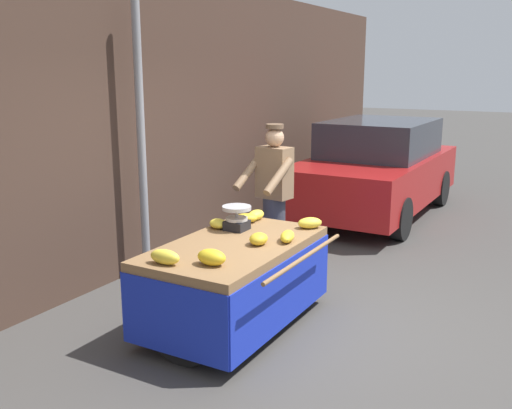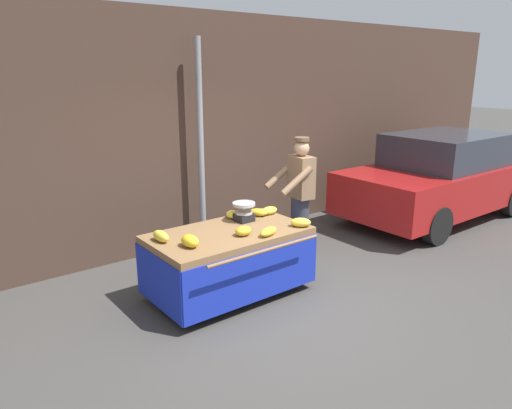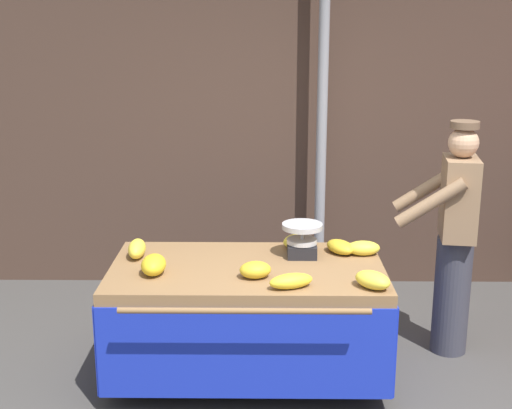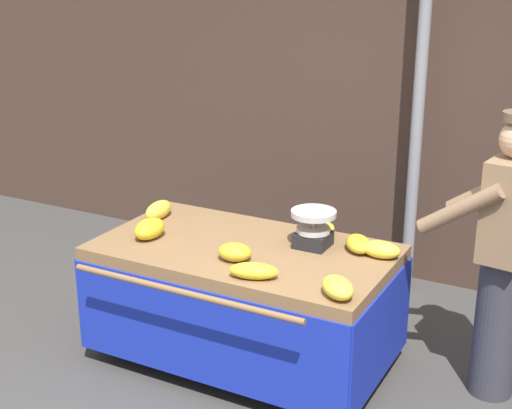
{
  "view_description": "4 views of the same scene",
  "coord_description": "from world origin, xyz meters",
  "px_view_note": "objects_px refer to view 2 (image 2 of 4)",
  "views": [
    {
      "loc": [
        -4.6,
        -1.89,
        2.31
      ],
      "look_at": [
        -0.25,
        0.57,
        1.13
      ],
      "focal_mm": 40.6,
      "sensor_mm": 36.0,
      "label": 1
    },
    {
      "loc": [
        -3.35,
        -3.6,
        2.6
      ],
      "look_at": [
        -0.04,
        0.65,
        1.07
      ],
      "focal_mm": 33.6,
      "sensor_mm": 36.0,
      "label": 2
    },
    {
      "loc": [
        -0.29,
        -3.69,
        2.4
      ],
      "look_at": [
        -0.34,
        0.81,
        1.2
      ],
      "focal_mm": 49.14,
      "sensor_mm": 36.0,
      "label": 3
    },
    {
      "loc": [
        1.65,
        -2.96,
        2.5
      ],
      "look_at": [
        -0.27,
        0.62,
        1.12
      ],
      "focal_mm": 51.32,
      "sensor_mm": 36.0,
      "label": 4
    }
  ],
  "objects_px": {
    "weighing_scale": "(244,212)",
    "banana_bunch_7": "(269,210)",
    "banana_bunch_2": "(233,214)",
    "vendor_person": "(300,198)",
    "banana_bunch_0": "(258,212)",
    "banana_bunch_1": "(243,231)",
    "parked_car": "(440,177)",
    "banana_bunch_6": "(190,241)",
    "banana_bunch_4": "(161,236)",
    "banana_cart": "(229,249)",
    "banana_bunch_3": "(301,222)",
    "banana_bunch_5": "(268,231)",
    "street_pole": "(201,148)"
  },
  "relations": [
    {
      "from": "weighing_scale",
      "to": "banana_bunch_7",
      "type": "bearing_deg",
      "value": 4.14
    },
    {
      "from": "banana_bunch_2",
      "to": "vendor_person",
      "type": "height_order",
      "value": "vendor_person"
    },
    {
      "from": "vendor_person",
      "to": "banana_bunch_0",
      "type": "bearing_deg",
      "value": -171.86
    },
    {
      "from": "weighing_scale",
      "to": "banana_bunch_1",
      "type": "height_order",
      "value": "weighing_scale"
    },
    {
      "from": "banana_bunch_2",
      "to": "vendor_person",
      "type": "bearing_deg",
      "value": -0.44
    },
    {
      "from": "weighing_scale",
      "to": "parked_car",
      "type": "distance_m",
      "value": 4.36
    },
    {
      "from": "parked_car",
      "to": "banana_bunch_6",
      "type": "bearing_deg",
      "value": -175.8
    },
    {
      "from": "banana_bunch_0",
      "to": "banana_bunch_6",
      "type": "xyz_separation_m",
      "value": [
        -1.25,
        -0.42,
        0.02
      ]
    },
    {
      "from": "banana_bunch_4",
      "to": "banana_bunch_6",
      "type": "distance_m",
      "value": 0.37
    },
    {
      "from": "weighing_scale",
      "to": "banana_bunch_2",
      "type": "bearing_deg",
      "value": 101.1
    },
    {
      "from": "parked_car",
      "to": "banana_bunch_2",
      "type": "bearing_deg",
      "value": 177.93
    },
    {
      "from": "banana_bunch_1",
      "to": "banana_bunch_2",
      "type": "height_order",
      "value": "banana_bunch_1"
    },
    {
      "from": "banana_bunch_0",
      "to": "vendor_person",
      "type": "distance_m",
      "value": 0.83
    },
    {
      "from": "banana_bunch_6",
      "to": "banana_bunch_2",
      "type": "bearing_deg",
      "value": 30.48
    },
    {
      "from": "banana_cart",
      "to": "parked_car",
      "type": "height_order",
      "value": "parked_car"
    },
    {
      "from": "weighing_scale",
      "to": "banana_bunch_3",
      "type": "relative_size",
      "value": 1.17
    },
    {
      "from": "banana_bunch_1",
      "to": "banana_bunch_5",
      "type": "distance_m",
      "value": 0.28
    },
    {
      "from": "banana_bunch_2",
      "to": "banana_bunch_6",
      "type": "height_order",
      "value": "banana_bunch_6"
    },
    {
      "from": "banana_bunch_7",
      "to": "weighing_scale",
      "type": "bearing_deg",
      "value": -175.86
    },
    {
      "from": "banana_bunch_1",
      "to": "banana_bunch_0",
      "type": "bearing_deg",
      "value": 39.16
    },
    {
      "from": "banana_cart",
      "to": "vendor_person",
      "type": "distance_m",
      "value": 1.55
    },
    {
      "from": "banana_bunch_3",
      "to": "parked_car",
      "type": "distance_m",
      "value": 4.01
    },
    {
      "from": "parked_car",
      "to": "banana_bunch_5",
      "type": "bearing_deg",
      "value": -172.05
    },
    {
      "from": "banana_cart",
      "to": "banana_bunch_3",
      "type": "bearing_deg",
      "value": -26.12
    },
    {
      "from": "banana_bunch_4",
      "to": "banana_bunch_3",
      "type": "bearing_deg",
      "value": -19.89
    },
    {
      "from": "banana_bunch_4",
      "to": "banana_bunch_7",
      "type": "xyz_separation_m",
      "value": [
        1.57,
        0.06,
        -0.01
      ]
    },
    {
      "from": "banana_bunch_3",
      "to": "parked_car",
      "type": "bearing_deg",
      "value": 8.86
    },
    {
      "from": "banana_bunch_6",
      "to": "vendor_person",
      "type": "xyz_separation_m",
      "value": [
        2.07,
        0.54,
        0.01
      ]
    },
    {
      "from": "banana_bunch_1",
      "to": "parked_car",
      "type": "relative_size",
      "value": 0.05
    },
    {
      "from": "banana_bunch_1",
      "to": "vendor_person",
      "type": "relative_size",
      "value": 0.12
    },
    {
      "from": "weighing_scale",
      "to": "banana_bunch_5",
      "type": "height_order",
      "value": "weighing_scale"
    },
    {
      "from": "banana_bunch_0",
      "to": "banana_bunch_4",
      "type": "xyz_separation_m",
      "value": [
        -1.41,
        -0.09,
        0.01
      ]
    },
    {
      "from": "banana_bunch_7",
      "to": "vendor_person",
      "type": "distance_m",
      "value": 0.69
    },
    {
      "from": "banana_cart",
      "to": "banana_bunch_5",
      "type": "distance_m",
      "value": 0.54
    },
    {
      "from": "parked_car",
      "to": "street_pole",
      "type": "bearing_deg",
      "value": 162.41
    },
    {
      "from": "street_pole",
      "to": "weighing_scale",
      "type": "distance_m",
      "value": 1.49
    },
    {
      "from": "banana_cart",
      "to": "banana_bunch_0",
      "type": "bearing_deg",
      "value": 22.52
    },
    {
      "from": "banana_bunch_4",
      "to": "banana_bunch_7",
      "type": "height_order",
      "value": "banana_bunch_4"
    },
    {
      "from": "street_pole",
      "to": "banana_cart",
      "type": "height_order",
      "value": "street_pole"
    },
    {
      "from": "street_pole",
      "to": "banana_bunch_7",
      "type": "xyz_separation_m",
      "value": [
        0.2,
        -1.31,
        -0.67
      ]
    },
    {
      "from": "banana_bunch_7",
      "to": "parked_car",
      "type": "distance_m",
      "value": 3.93
    },
    {
      "from": "street_pole",
      "to": "banana_bunch_1",
      "type": "bearing_deg",
      "value": -107.26
    },
    {
      "from": "banana_bunch_0",
      "to": "banana_bunch_6",
      "type": "relative_size",
      "value": 0.98
    },
    {
      "from": "banana_bunch_3",
      "to": "banana_bunch_7",
      "type": "bearing_deg",
      "value": 87.52
    },
    {
      "from": "street_pole",
      "to": "banana_bunch_1",
      "type": "xyz_separation_m",
      "value": [
        -0.55,
        -1.76,
        -0.66
      ]
    },
    {
      "from": "banana_bunch_5",
      "to": "street_pole",
      "type": "bearing_deg",
      "value": 80.43
    },
    {
      "from": "banana_bunch_5",
      "to": "banana_bunch_6",
      "type": "xyz_separation_m",
      "value": [
        -0.88,
        0.23,
        0.02
      ]
    },
    {
      "from": "banana_bunch_5",
      "to": "vendor_person",
      "type": "bearing_deg",
      "value": 32.89
    },
    {
      "from": "banana_bunch_6",
      "to": "banana_bunch_5",
      "type": "bearing_deg",
      "value": -14.72
    },
    {
      "from": "banana_cart",
      "to": "banana_bunch_1",
      "type": "relative_size",
      "value": 9.13
    }
  ]
}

